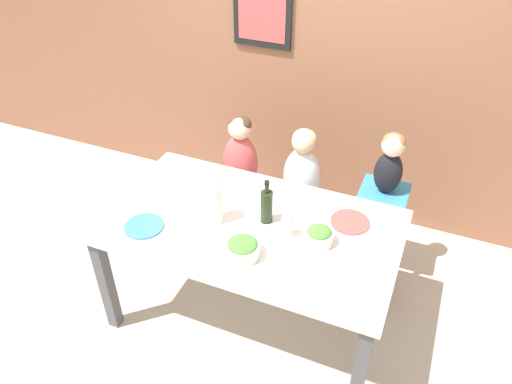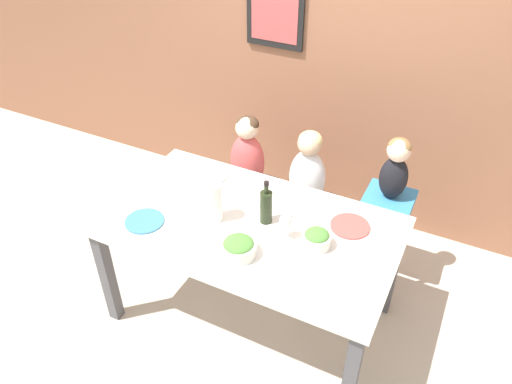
{
  "view_description": "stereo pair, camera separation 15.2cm",
  "coord_description": "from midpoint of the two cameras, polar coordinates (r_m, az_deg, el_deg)",
  "views": [
    {
      "loc": [
        0.86,
        -1.99,
        2.65
      ],
      "look_at": [
        0.0,
        0.07,
        0.95
      ],
      "focal_mm": 35.0,
      "sensor_mm": 36.0,
      "label": 1
    },
    {
      "loc": [
        1.0,
        -1.93,
        2.65
      ],
      "look_at": [
        0.0,
        0.07,
        0.95
      ],
      "focal_mm": 35.0,
      "sensor_mm": 36.0,
      "label": 2
    }
  ],
  "objects": [
    {
      "name": "chair_right_highchair",
      "position": [
        3.41,
        12.8,
        -2.25
      ],
      "size": [
        0.31,
        0.31,
        0.71
      ],
      "color": "silver",
      "rests_on": "ground_plane"
    },
    {
      "name": "wall_back",
      "position": [
        3.68,
        6.74,
        16.25
      ],
      "size": [
        10.0,
        0.09,
        2.7
      ],
      "color": "#8E5B42",
      "rests_on": "ground_plane"
    },
    {
      "name": "salad_bowl_large",
      "position": [
        2.65,
        -3.2,
        -6.44
      ],
      "size": [
        0.19,
        0.19,
        0.1
      ],
      "color": "silver",
      "rests_on": "dining_table"
    },
    {
      "name": "dinner_plate_front_left",
      "position": [
        2.93,
        -14.14,
        -3.83
      ],
      "size": [
        0.23,
        0.23,
        0.01
      ],
      "color": "teal",
      "rests_on": "dining_table"
    },
    {
      "name": "wine_bottle",
      "position": [
        2.82,
        -0.33,
        -1.59
      ],
      "size": [
        0.07,
        0.07,
        0.28
      ],
      "color": "#232D19",
      "rests_on": "dining_table"
    },
    {
      "name": "dinner_plate_back_right",
      "position": [
        2.91,
        9.22,
        -3.43
      ],
      "size": [
        0.23,
        0.23,
        0.01
      ],
      "color": "#D14C47",
      "rests_on": "dining_table"
    },
    {
      "name": "person_child_left",
      "position": [
        3.53,
        -3.04,
        4.42
      ],
      "size": [
        0.25,
        0.2,
        0.56
      ],
      "color": "#C64C4C",
      "rests_on": "chair_far_left"
    },
    {
      "name": "dinner_plate_back_left",
      "position": [
        3.25,
        -7.1,
        1.67
      ],
      "size": [
        0.23,
        0.23,
        0.01
      ],
      "color": "silver",
      "rests_on": "dining_table"
    },
    {
      "name": "person_baby_right",
      "position": [
        3.18,
        13.78,
        3.41
      ],
      "size": [
        0.18,
        0.15,
        0.42
      ],
      "color": "black",
      "rests_on": "chair_right_highchair"
    },
    {
      "name": "ground_plane",
      "position": [
        3.42,
        -1.79,
        -13.55
      ],
      "size": [
        14.0,
        14.0,
        0.0
      ],
      "primitive_type": "plane",
      "color": "#BCB2A3"
    },
    {
      "name": "chair_far_left",
      "position": [
        3.73,
        -2.87,
        -0.25
      ],
      "size": [
        0.36,
        0.36,
        0.47
      ],
      "color": "silver",
      "rests_on": "ground_plane"
    },
    {
      "name": "chair_far_center",
      "position": [
        3.6,
        3.76,
        -1.95
      ],
      "size": [
        0.36,
        0.36,
        0.47
      ],
      "color": "silver",
      "rests_on": "ground_plane"
    },
    {
      "name": "wine_glass_near",
      "position": [
        2.72,
        2.02,
        -3.32
      ],
      "size": [
        0.07,
        0.07,
        0.16
      ],
      "color": "white",
      "rests_on": "dining_table"
    },
    {
      "name": "salad_bowl_small",
      "position": [
        2.73,
        5.67,
        -4.97
      ],
      "size": [
        0.16,
        0.16,
        0.1
      ],
      "color": "silver",
      "rests_on": "dining_table"
    },
    {
      "name": "dining_table",
      "position": [
        2.93,
        -2.04,
        -5.13
      ],
      "size": [
        1.69,
        0.96,
        0.77
      ],
      "color": "white",
      "rests_on": "ground_plane"
    },
    {
      "name": "person_child_center",
      "position": [
        3.38,
        4.01,
        2.8
      ],
      "size": [
        0.25,
        0.2,
        0.56
      ],
      "color": "silver",
      "rests_on": "chair_far_center"
    },
    {
      "name": "paper_towel_roll",
      "position": [
        2.83,
        -6.46,
        -1.38
      ],
      "size": [
        0.1,
        0.1,
        0.24
      ],
      "color": "white",
      "rests_on": "dining_table"
    }
  ]
}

